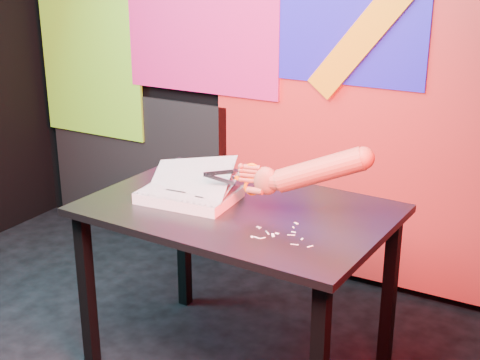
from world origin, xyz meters
The scene contains 7 objects.
room centered at (0.00, 0.00, 1.35)m, with size 3.01×3.01×2.71m.
backdrop centered at (0.06, 1.46, 0.96)m, with size 2.88×0.05×2.08m.
work_table centered at (0.52, 0.50, 0.66)m, with size 1.21×0.84×0.75m.
printout_stack centered at (0.32, 0.46, 0.77)m, with size 0.41×0.30×0.19m.
scissors centered at (0.58, 0.48, 0.88)m, with size 0.23×0.06×0.13m.
hand_forearm centered at (0.81, 0.53, 0.93)m, with size 0.49×0.16×0.22m.
paper_clippings centered at (0.78, 0.34, 0.75)m, with size 0.25×0.20×0.00m.
Camera 1 is at (1.73, -1.62, 1.72)m, focal length 50.00 mm.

